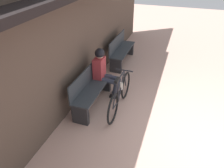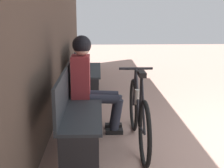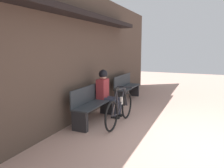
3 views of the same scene
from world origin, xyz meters
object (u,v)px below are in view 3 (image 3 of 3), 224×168
Objects in this scene: park_bench_near at (93,105)px; park_bench_far at (126,88)px; person_seated at (106,90)px; bicycle at (120,109)px.

park_bench_near is 2.42m from park_bench_far.
park_bench_far is (1.90, 0.11, -0.30)m from person_seated.
bicycle is 0.79m from person_seated.
bicycle is at bearing -163.99° from park_bench_far.
person_seated reaches higher than bicycle.
bicycle reaches higher than park_bench_far.
park_bench_near is at bearing 167.89° from person_seated.
person_seated is (0.45, 0.56, 0.33)m from bicycle.
person_seated reaches higher than park_bench_far.
person_seated is (0.53, -0.11, 0.30)m from park_bench_near.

